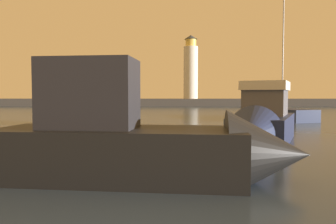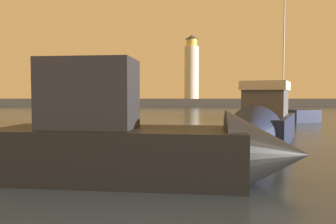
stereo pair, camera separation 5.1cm
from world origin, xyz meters
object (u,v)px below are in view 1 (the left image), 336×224
(motorboat_0, at_px, (261,123))
(motorboat_2, at_px, (153,143))
(motorboat_3, at_px, (68,117))
(mooring_buoy, at_px, (59,126))
(lighthouse, at_px, (191,69))
(sailboat_moored, at_px, (276,113))

(motorboat_0, bearing_deg, motorboat_2, -124.71)
(motorboat_3, distance_m, mooring_buoy, 4.82)
(lighthouse, distance_m, motorboat_2, 61.65)
(lighthouse, xyz_separation_m, motorboat_2, (-3.40, -61.16, -6.97))
(lighthouse, distance_m, sailboat_moored, 40.07)
(lighthouse, relative_size, motorboat_3, 2.14)
(mooring_buoy, bearing_deg, sailboat_moored, 34.00)
(motorboat_0, relative_size, motorboat_2, 0.99)
(lighthouse, xyz_separation_m, motorboat_3, (-11.12, -45.33, -7.37))
(motorboat_2, distance_m, sailboat_moored, 24.43)
(motorboat_0, distance_m, motorboat_3, 15.38)
(motorboat_0, height_order, mooring_buoy, motorboat_0)
(motorboat_2, height_order, motorboat_3, motorboat_2)
(lighthouse, xyz_separation_m, motorboat_0, (1.10, -54.66, -6.98))
(motorboat_3, relative_size, sailboat_moored, 0.44)
(lighthouse, relative_size, mooring_buoy, 16.27)
(lighthouse, relative_size, motorboat_2, 1.60)
(motorboat_0, distance_m, mooring_buoy, 12.10)
(motorboat_0, height_order, sailboat_moored, sailboat_moored)
(motorboat_0, height_order, motorboat_3, motorboat_0)
(motorboat_0, height_order, motorboat_2, motorboat_2)
(motorboat_0, bearing_deg, mooring_buoy, 157.46)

